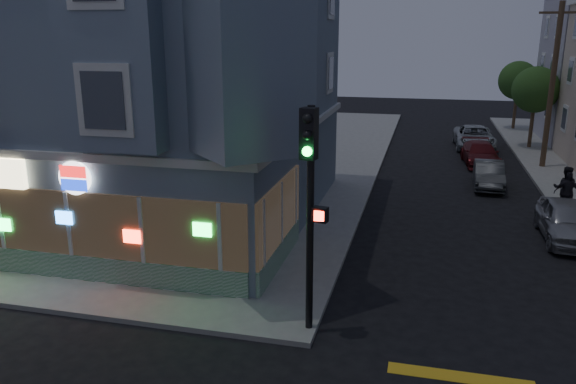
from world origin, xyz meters
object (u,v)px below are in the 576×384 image
at_px(street_tree_near, 536,90).
at_px(pedestrian_a, 565,188).
at_px(utility_pole, 552,84).
at_px(parked_car_d, 474,137).
at_px(pedestrian_b, 568,193).
at_px(parked_car_c, 480,154).
at_px(parked_car_b, 489,175).
at_px(street_tree_far, 518,81).
at_px(parked_car_a, 567,221).
at_px(traffic_signal, 310,184).

relative_size(street_tree_near, pedestrian_a, 2.77).
height_order(utility_pole, parked_car_d, utility_pole).
bearing_deg(pedestrian_b, parked_car_c, -62.94).
bearing_deg(parked_car_b, street_tree_far, 81.37).
height_order(street_tree_near, parked_car_d, street_tree_near).
bearing_deg(utility_pole, pedestrian_b, -94.27).
relative_size(street_tree_far, parked_car_c, 1.16).
bearing_deg(street_tree_far, utility_pole, -90.82).
xyz_separation_m(parked_car_a, traffic_signal, (-7.88, -9.08, 3.25)).
bearing_deg(parked_car_c, street_tree_far, 70.56).
distance_m(parked_car_d, traffic_signal, 27.52).
distance_m(street_tree_near, parked_car_d, 4.85).
relative_size(parked_car_b, traffic_signal, 0.70).
bearing_deg(parked_car_c, parked_car_a, -85.29).
bearing_deg(parked_car_b, utility_pole, 58.16).
distance_m(pedestrian_b, parked_car_c, 9.90).
relative_size(parked_car_b, parked_car_c, 0.86).
bearing_deg(street_tree_near, utility_pole, -91.91).
distance_m(street_tree_far, pedestrian_a, 22.98).
distance_m(street_tree_far, parked_car_a, 26.52).
height_order(street_tree_near, pedestrian_a, street_tree_near).
relative_size(utility_pole, parked_car_a, 2.05).
bearing_deg(pedestrian_b, street_tree_far, -80.99).
height_order(utility_pole, street_tree_near, utility_pole).
xyz_separation_m(utility_pole, street_tree_near, (0.20, 6.00, -0.86)).
distance_m(pedestrian_a, parked_car_a, 3.57).
bearing_deg(parked_car_a, street_tree_near, 85.45).
bearing_deg(parked_car_c, pedestrian_a, -78.06).
bearing_deg(pedestrian_b, pedestrian_a, -78.78).
bearing_deg(parked_car_b, parked_car_a, -71.74).
xyz_separation_m(pedestrian_b, parked_car_c, (-2.70, 9.51, -0.39)).
bearing_deg(parked_car_c, parked_car_b, -94.88).
relative_size(street_tree_near, street_tree_far, 1.00).
xyz_separation_m(street_tree_far, parked_car_c, (-3.60, -13.86, -3.27)).
relative_size(street_tree_far, pedestrian_b, 2.94).
bearing_deg(traffic_signal, parked_car_a, 59.23).
height_order(utility_pole, traffic_signal, utility_pole).
bearing_deg(parked_car_d, traffic_signal, -104.28).
distance_m(street_tree_far, parked_car_d, 9.90).
height_order(parked_car_a, traffic_signal, traffic_signal).
relative_size(parked_car_c, parked_car_d, 0.85).
distance_m(street_tree_far, traffic_signal, 36.59).
bearing_deg(traffic_signal, parked_car_b, 80.65).
bearing_deg(street_tree_far, parked_car_d, -112.58).
distance_m(parked_car_b, parked_car_c, 5.20).
height_order(street_tree_far, parked_car_a, street_tree_far).
distance_m(street_tree_far, parked_car_c, 14.69).
height_order(utility_pole, street_tree_far, utility_pole).
distance_m(pedestrian_a, parked_car_b, 4.63).
bearing_deg(pedestrian_a, traffic_signal, 67.42).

